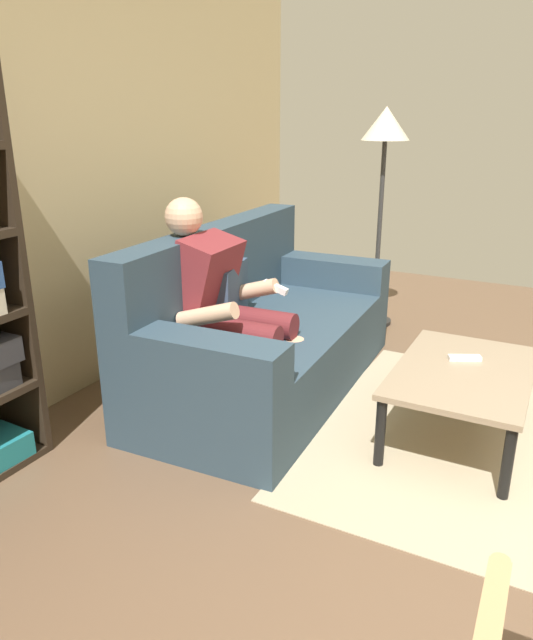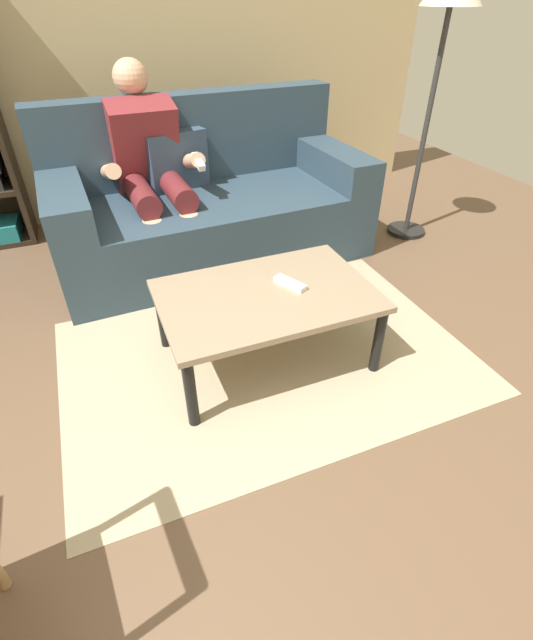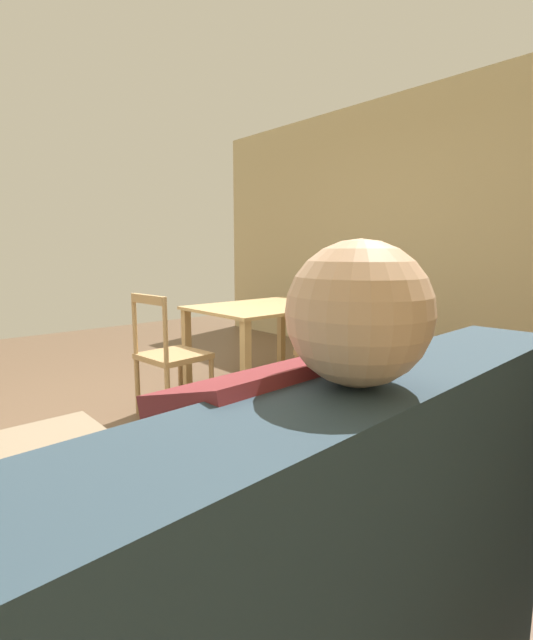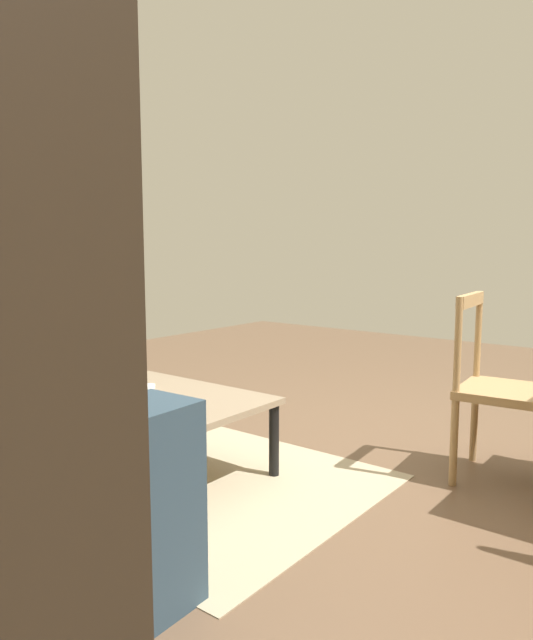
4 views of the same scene
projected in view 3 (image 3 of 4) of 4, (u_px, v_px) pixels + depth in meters
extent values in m
plane|color=brown|center=(130.00, 438.00, 2.87)|extent=(8.39, 8.39, 0.00)
cube|color=#C8B586|center=(410.00, 230.00, 4.76)|extent=(0.12, 5.93, 2.79)
cube|color=#2D4251|center=(355.00, 464.00, 1.36)|extent=(0.28, 0.95, 0.21)
cube|color=#344963|center=(195.00, 615.00, 0.70)|extent=(0.42, 0.23, 0.36)
cube|color=maroon|center=(300.00, 529.00, 0.77)|extent=(0.41, 0.38, 0.60)
sphere|color=#DBAD89|center=(359.00, 313.00, 0.64)|extent=(0.21, 0.21, 0.21)
cylinder|color=maroon|center=(239.00, 531.00, 1.09)|extent=(0.17, 0.45, 0.15)
cylinder|color=#DBAD89|center=(190.00, 590.00, 1.29)|extent=(0.11, 0.11, 0.44)
cube|color=black|center=(177.00, 629.00, 1.37)|extent=(0.11, 0.24, 0.08)
cylinder|color=maroon|center=(158.00, 576.00, 0.94)|extent=(0.17, 0.45, 0.15)
cylinder|color=#DBAD89|center=(117.00, 635.00, 1.14)|extent=(0.11, 0.11, 0.44)
cylinder|color=#DBAD89|center=(315.00, 479.00, 1.08)|extent=(0.10, 0.35, 0.19)
cylinder|color=#DBAD89|center=(118.00, 585.00, 0.74)|extent=(0.10, 0.35, 0.19)
cube|color=white|center=(78.00, 521.00, 0.84)|extent=(0.05, 0.16, 0.08)
cylinder|color=black|center=(80.00, 455.00, 2.23)|extent=(0.05, 0.05, 0.36)
cylinder|color=black|center=(131.00, 504.00, 1.80)|extent=(0.05, 0.05, 0.36)
cube|color=tan|center=(267.00, 307.00, 3.79)|extent=(1.19, 0.89, 0.02)
cube|color=tan|center=(281.00, 335.00, 4.50)|extent=(0.06, 0.06, 0.70)
cube|color=tan|center=(187.00, 351.00, 3.78)|extent=(0.06, 0.06, 0.70)
cube|color=tan|center=(343.00, 347.00, 3.92)|extent=(0.06, 0.06, 0.70)
cube|color=tan|center=(246.00, 369.00, 3.20)|extent=(0.06, 0.06, 0.70)
cube|color=tan|center=(334.00, 353.00, 3.28)|extent=(0.43, 0.43, 0.04)
cylinder|color=tan|center=(338.00, 394.00, 3.05)|extent=(0.04, 0.04, 0.44)
cylinder|color=tan|center=(370.00, 383.00, 3.31)|extent=(0.04, 0.04, 0.44)
cylinder|color=tan|center=(297.00, 382.00, 3.33)|extent=(0.04, 0.04, 0.44)
cylinder|color=tan|center=(330.00, 372.00, 3.58)|extent=(0.04, 0.04, 0.44)
cylinder|color=tan|center=(298.00, 319.00, 3.26)|extent=(0.03, 0.03, 0.50)
cylinder|color=tan|center=(331.00, 314.00, 3.51)|extent=(0.03, 0.03, 0.50)
cube|color=tan|center=(315.00, 287.00, 3.35)|extent=(0.38, 0.04, 0.06)
cube|color=tan|center=(174.00, 356.00, 3.25)|extent=(0.46, 0.46, 0.04)
cylinder|color=tan|center=(212.00, 384.00, 3.29)|extent=(0.04, 0.04, 0.43)
cylinder|color=tan|center=(180.00, 375.00, 3.54)|extent=(0.04, 0.04, 0.43)
cylinder|color=tan|center=(168.00, 397.00, 3.01)|extent=(0.04, 0.04, 0.43)
cylinder|color=tan|center=(137.00, 385.00, 3.27)|extent=(0.04, 0.04, 0.43)
cylinder|color=tan|center=(165.00, 331.00, 2.95)|extent=(0.03, 0.03, 0.46)
cylinder|color=tan|center=(135.00, 325.00, 3.20)|extent=(0.03, 0.03, 0.46)
cube|color=tan|center=(148.00, 299.00, 3.04)|extent=(0.07, 0.38, 0.06)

